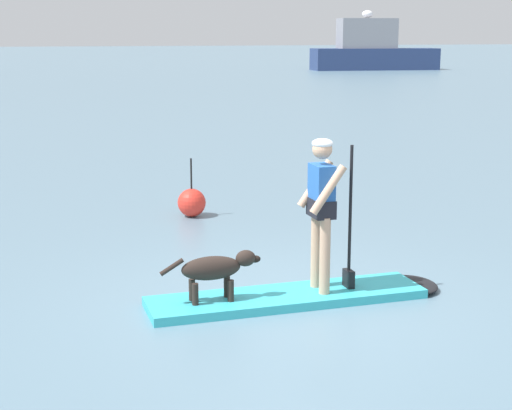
{
  "coord_description": "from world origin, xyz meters",
  "views": [
    {
      "loc": [
        -3.19,
        -7.78,
        2.91
      ],
      "look_at": [
        0.0,
        1.0,
        0.9
      ],
      "focal_mm": 55.63,
      "sensor_mm": 36.0,
      "label": 1
    }
  ],
  "objects": [
    {
      "name": "ground_plane",
      "position": [
        0.0,
        0.0,
        0.0
      ],
      "size": [
        400.0,
        400.0,
        0.0
      ],
      "primitive_type": "plane",
      "color": "slate"
    },
    {
      "name": "marker_buoy",
      "position": [
        0.14,
        4.45,
        0.23
      ],
      "size": [
        0.46,
        0.46,
        0.96
      ],
      "color": "red",
      "rests_on": "ground_plane"
    },
    {
      "name": "person_paddler",
      "position": [
        0.41,
        -0.02,
        1.1
      ],
      "size": [
        0.61,
        0.49,
        1.71
      ],
      "color": "tan",
      "rests_on": "paddleboard"
    },
    {
      "name": "paddleboard",
      "position": [
        0.23,
        -0.01,
        0.05
      ],
      "size": [
        3.42,
        0.88,
        0.1
      ],
      "color": "#33B2BF",
      "rests_on": "ground_plane"
    },
    {
      "name": "dog",
      "position": [
        -0.81,
        0.04,
        0.45
      ],
      "size": [
        1.12,
        0.25,
        0.53
      ],
      "color": "#2D231E",
      "rests_on": "paddleboard"
    },
    {
      "name": "moored_boat_far_port",
      "position": [
        29.09,
        52.54,
        1.58
      ],
      "size": [
        10.91,
        4.43,
        4.89
      ],
      "color": "navy",
      "rests_on": "ground_plane"
    }
  ]
}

